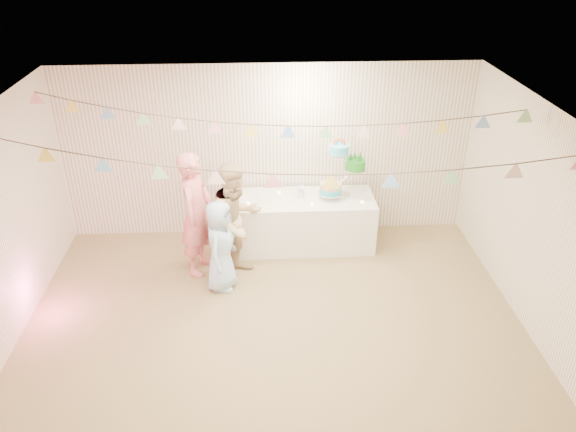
{
  "coord_description": "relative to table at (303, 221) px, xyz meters",
  "views": [
    {
      "loc": [
        -0.13,
        -5.18,
        4.39
      ],
      "look_at": [
        0.2,
        0.8,
        1.15
      ],
      "focal_mm": 35.0,
      "sensor_mm": 36.0,
      "label": 1
    }
  ],
  "objects": [
    {
      "name": "floor",
      "position": [
        -0.49,
        -2.03,
        -0.38
      ],
      "size": [
        6.0,
        6.0,
        0.0
      ],
      "primitive_type": "plane",
      "color": "olive",
      "rests_on": "ground"
    },
    {
      "name": "ceiling",
      "position": [
        -0.49,
        -2.03,
        2.22
      ],
      "size": [
        6.0,
        6.0,
        0.0
      ],
      "primitive_type": "plane",
      "color": "white",
      "rests_on": "ground"
    },
    {
      "name": "back_wall",
      "position": [
        -0.49,
        0.47,
        0.92
      ],
      "size": [
        6.0,
        6.0,
        0.0
      ],
      "primitive_type": "plane",
      "color": "white",
      "rests_on": "ground"
    },
    {
      "name": "front_wall",
      "position": [
        -0.49,
        -4.53,
        0.92
      ],
      "size": [
        6.0,
        6.0,
        0.0
      ],
      "primitive_type": "plane",
      "color": "white",
      "rests_on": "ground"
    },
    {
      "name": "right_wall",
      "position": [
        2.51,
        -2.03,
        0.92
      ],
      "size": [
        5.0,
        5.0,
        0.0
      ],
      "primitive_type": "plane",
      "color": "white",
      "rests_on": "ground"
    },
    {
      "name": "table",
      "position": [
        0.0,
        0.0,
        0.0
      ],
      "size": [
        2.04,
        0.82,
        0.77
      ],
      "primitive_type": "cube",
      "color": "white",
      "rests_on": "floor"
    },
    {
      "name": "cake_stand",
      "position": [
        0.55,
        0.05,
        0.78
      ],
      "size": [
        0.74,
        0.44,
        0.83
      ],
      "primitive_type": null,
      "color": "silver",
      "rests_on": "table"
    },
    {
      "name": "cake_bottom",
      "position": [
        0.4,
        -0.01,
        0.45
      ],
      "size": [
        0.31,
        0.31,
        0.15
      ],
      "primitive_type": null,
      "color": "#2BBECC",
      "rests_on": "cake_stand"
    },
    {
      "name": "cake_middle",
      "position": [
        0.73,
        0.14,
        0.72
      ],
      "size": [
        0.27,
        0.27,
        0.22
      ],
      "primitive_type": null,
      "color": "#1E8A1E",
      "rests_on": "cake_stand"
    },
    {
      "name": "cake_top_tier",
      "position": [
        0.49,
        0.02,
        0.99
      ],
      "size": [
        0.25,
        0.25,
        0.19
      ],
      "primitive_type": null,
      "color": "#48C0E4",
      "rests_on": "cake_stand"
    },
    {
      "name": "platter",
      "position": [
        -0.55,
        -0.05,
        0.38
      ],
      "size": [
        0.3,
        0.3,
        0.02
      ],
      "primitive_type": "cylinder",
      "color": "white",
      "rests_on": "table"
    },
    {
      "name": "posy",
      "position": [
        -0.03,
        0.05,
        0.45
      ],
      "size": [
        0.15,
        0.15,
        0.17
      ],
      "primitive_type": null,
      "color": "white",
      "rests_on": "table"
    },
    {
      "name": "person_adult_a",
      "position": [
        -1.48,
        -0.59,
        0.49
      ],
      "size": [
        0.57,
        0.72,
        1.74
      ],
      "primitive_type": "imported",
      "rotation": [
        0.0,
        0.0,
        1.29
      ],
      "color": "pink",
      "rests_on": "floor"
    },
    {
      "name": "person_adult_b",
      "position": [
        -0.95,
        -0.75,
        0.45
      ],
      "size": [
        1.02,
        1.0,
        1.66
      ],
      "primitive_type": "imported",
      "rotation": [
        0.0,
        0.0,
        0.72
      ],
      "color": "#D3AE82",
      "rests_on": "floor"
    },
    {
      "name": "person_child",
      "position": [
        -1.15,
        -1.02,
        0.24
      ],
      "size": [
        0.55,
        0.7,
        1.25
      ],
      "primitive_type": "imported",
      "rotation": [
        0.0,
        0.0,
        1.3
      ],
      "color": "#B4D8FF",
      "rests_on": "floor"
    },
    {
      "name": "bunting_back",
      "position": [
        -0.49,
        -0.93,
        1.97
      ],
      "size": [
        5.6,
        1.1,
        0.4
      ],
      "primitive_type": null,
      "color": "pink",
      "rests_on": "ceiling"
    },
    {
      "name": "bunting_front",
      "position": [
        -0.49,
        -2.23,
        1.94
      ],
      "size": [
        5.6,
        0.9,
        0.36
      ],
      "primitive_type": null,
      "color": "#72A5E5",
      "rests_on": "ceiling"
    },
    {
      "name": "tealight_0",
      "position": [
        -0.8,
        -0.15,
        0.4
      ],
      "size": [
        0.04,
        0.04,
        0.03
      ],
      "primitive_type": "cylinder",
      "color": "#FFD88C",
      "rests_on": "table"
    },
    {
      "name": "tealight_1",
      "position": [
        -0.35,
        0.18,
        0.4
      ],
      "size": [
        0.04,
        0.04,
        0.03
      ],
      "primitive_type": "cylinder",
      "color": "#FFD88C",
      "rests_on": "table"
    },
    {
      "name": "tealight_2",
      "position": [
        0.1,
        -0.22,
        0.4
      ],
      "size": [
        0.04,
        0.04,
        0.03
      ],
      "primitive_type": "cylinder",
      "color": "#FFD88C",
      "rests_on": "table"
    },
    {
      "name": "tealight_3",
      "position": [
        0.35,
        0.22,
        0.4
      ],
      "size": [
        0.04,
        0.04,
        0.03
      ],
      "primitive_type": "cylinder",
      "color": "#FFD88C",
      "rests_on": "table"
    },
    {
      "name": "tealight_4",
      "position": [
        0.82,
        -0.18,
        0.4
      ],
      "size": [
        0.04,
        0.04,
        0.03
      ],
      "primitive_type": "cylinder",
      "color": "#FFD88C",
      "rests_on": "table"
    }
  ]
}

